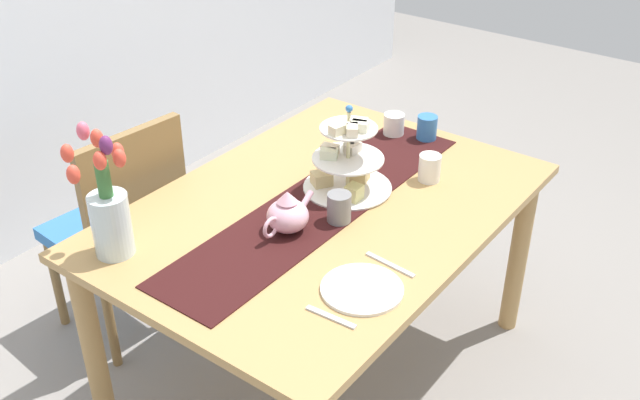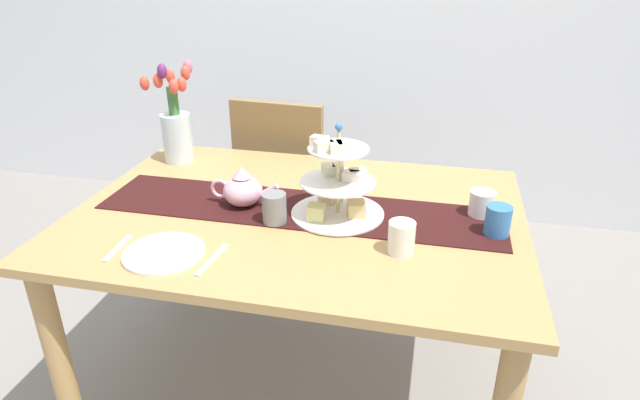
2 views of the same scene
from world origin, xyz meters
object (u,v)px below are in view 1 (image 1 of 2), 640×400
Objects in this scene: tiered_cake_stand at (347,162)px; fork_left at (331,317)px; tulip_vase at (108,210)px; knife_left at (390,265)px; cream_jug at (394,125)px; chair_left at (122,223)px; mug_grey at (339,207)px; mug_orange at (427,128)px; dinner_plate_left at (362,289)px; mug_white_text at (430,168)px; teapot at (287,215)px; dining_table at (324,231)px.

tiered_cake_stand reaches higher than fork_left.
tulip_vase is 0.82m from knife_left.
cream_jug is at bearing 23.56° from fork_left.
mug_grey is at bearing -76.34° from chair_left.
tulip_vase is 4.68× the size of cream_jug.
mug_grey reaches higher than mug_orange.
chair_left is at bearing 87.64° from dinner_plate_left.
tulip_vase is at bearing -129.25° from chair_left.
cream_jug is (1.16, -0.24, -0.10)m from tulip_vase.
tulip_vase reaches higher than cream_jug.
dinner_plate_left is 2.42× the size of mug_white_text.
chair_left is 1.12m from knife_left.
dinner_plate_left is 0.67m from mug_white_text.
mug_grey is (0.25, 0.25, 0.05)m from dinner_plate_left.
knife_left is (0.04, -0.35, -0.06)m from teapot.
mug_orange is at bearing 6.01° from mug_grey.
cream_jug is at bearing 9.51° from dining_table.
tulip_vase reaches higher than dining_table.
mug_orange reaches higher than dining_table.
chair_left is 3.96× the size of dinner_plate_left.
chair_left is at bearing 50.75° from tulip_vase.
chair_left reaches higher than teapot.
teapot is at bearing 178.31° from mug_orange.
tulip_vase is at bearing 154.93° from tiered_cake_stand.
chair_left is 1.14m from mug_white_text.
teapot is 2.51× the size of mug_orange.
tiered_cake_stand is 0.50m from mug_orange.
mug_orange is at bearing -16.64° from tulip_vase.
knife_left is at bearing -84.15° from teapot.
cream_jug is at bearing 108.58° from mug_orange.
chair_left is 10.71× the size of cream_jug.
tiered_cake_stand is at bearing 0.59° from teapot.
tiered_cake_stand reaches higher than knife_left.
cream_jug is 0.89× the size of mug_orange.
tulip_vase is (-0.33, -0.40, 0.37)m from chair_left.
tiered_cake_stand is 0.30m from mug_white_text.
tiered_cake_stand reaches higher than mug_orange.
tiered_cake_stand reaches higher than mug_grey.
knife_left is at bearing -113.58° from dining_table.
dining_table is 0.47m from dinner_plate_left.
fork_left is 0.81m from mug_white_text.
tiered_cake_stand is (0.38, -0.74, 0.33)m from chair_left.
mug_orange is (0.27, 0.17, 0.00)m from mug_white_text.
tulip_vase is 2.34× the size of knife_left.
dining_table is 1.59× the size of chair_left.
dining_table is 17.07× the size of cream_jug.
mug_white_text is (0.50, 0.16, 0.04)m from knife_left.
fork_left is at bearing 180.00° from knife_left.
chair_left is 9.58× the size of mug_white_text.
teapot is at bearing 180.00° from dining_table.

